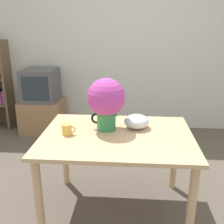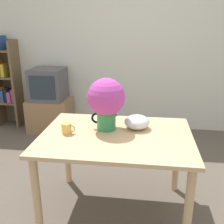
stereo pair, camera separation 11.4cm
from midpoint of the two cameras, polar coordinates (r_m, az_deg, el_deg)
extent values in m
plane|color=brown|center=(2.46, 3.31, -20.62)|extent=(12.00, 12.00, 0.00)
cube|color=silver|center=(3.92, 5.99, 14.90)|extent=(8.00, 0.05, 2.60)
cube|color=tan|center=(2.09, 2.50, -5.23)|extent=(1.19, 0.88, 0.03)
cylinder|color=tan|center=(2.06, -14.47, -17.86)|extent=(0.06, 0.06, 0.69)
cylinder|color=tan|center=(1.98, 17.93, -20.03)|extent=(0.06, 0.06, 0.69)
cylinder|color=tan|center=(2.67, -8.50, -8.38)|extent=(0.06, 0.06, 0.69)
cylinder|color=tan|center=(2.61, 15.13, -9.59)|extent=(0.06, 0.06, 0.69)
cylinder|color=#2D844C|center=(2.15, 0.28, -1.66)|extent=(0.15, 0.15, 0.17)
cone|color=#2D844C|center=(2.12, 2.04, -0.25)|extent=(0.05, 0.05, 0.04)
torus|color=black|center=(2.15, -1.86, -1.35)|extent=(0.09, 0.02, 0.09)
sphere|color=#3D7033|center=(2.10, 0.29, 1.85)|extent=(0.23, 0.23, 0.23)
sphere|color=#B23D99|center=(2.09, 0.29, 3.25)|extent=(0.30, 0.30, 0.30)
cylinder|color=gold|center=(2.10, -8.36, -3.56)|extent=(0.08, 0.08, 0.09)
torus|color=gold|center=(2.09, -7.27, -3.62)|extent=(0.06, 0.01, 0.06)
ellipsoid|color=silver|center=(2.19, 6.94, -2.17)|extent=(0.21, 0.21, 0.11)
cube|color=#8E6B47|center=(4.06, -12.43, -0.59)|extent=(0.61, 0.48, 0.49)
cube|color=#4C4C51|center=(3.93, -12.91, 5.92)|extent=(0.47, 0.46, 0.46)
cube|color=#232D38|center=(3.72, -14.12, 5.11)|extent=(0.37, 0.01, 0.33)
cube|color=brown|center=(4.30, -19.23, 5.72)|extent=(0.04, 0.29, 1.33)
cube|color=brown|center=(4.50, -20.38, 6.14)|extent=(0.37, 0.01, 1.33)
cube|color=brown|center=(4.45, -20.77, 2.05)|extent=(0.30, 0.27, 0.03)
cube|color=orange|center=(4.46, -22.25, 3.65)|extent=(0.04, 0.22, 0.23)
cube|color=#284C8E|center=(4.44, -21.66, 3.38)|extent=(0.05, 0.19, 0.19)
cube|color=black|center=(4.41, -21.02, 3.47)|extent=(0.04, 0.16, 0.20)
cube|color=#934784|center=(4.39, -20.35, 3.21)|extent=(0.05, 0.21, 0.16)
cube|color=#934784|center=(4.36, -19.71, 3.46)|extent=(0.05, 0.17, 0.21)
cube|color=brown|center=(4.36, -21.37, 7.07)|extent=(0.30, 0.27, 0.03)
cube|color=gold|center=(4.36, -22.24, 8.26)|extent=(0.04, 0.24, 0.16)
cube|color=gold|center=(4.33, -21.62, 8.47)|extent=(0.05, 0.18, 0.19)
cube|color=brown|center=(4.30, -22.01, 12.26)|extent=(0.30, 0.27, 0.03)
cube|color=#284C8E|center=(4.29, -22.23, 13.79)|extent=(0.05, 0.22, 0.21)
camera|label=1|loc=(0.06, -88.46, 0.52)|focal=42.00mm
camera|label=2|loc=(0.06, 91.54, -0.52)|focal=42.00mm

